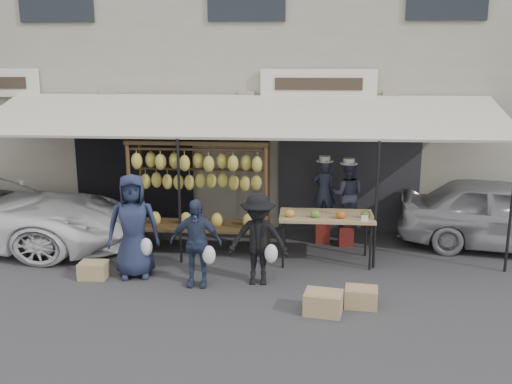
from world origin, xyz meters
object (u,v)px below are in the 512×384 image
at_px(vendor_right, 348,194).
at_px(crate_near_a, 323,303).
at_px(sedan, 507,214).
at_px(customer_mid, 196,243).
at_px(crate_near_b, 361,297).
at_px(crate_far, 94,270).
at_px(produce_table, 327,217).
at_px(customer_right, 258,239).
at_px(vendor_left, 324,192).
at_px(customer_left, 133,226).
at_px(banana_rack, 200,174).

xyz_separation_m(vendor_right, crate_near_a, (-0.56, -3.18, -0.89)).
height_order(crate_near_a, sedan, sedan).
bearing_deg(vendor_right, customer_mid, 48.85).
distance_m(crate_near_b, crate_far, 4.53).
bearing_deg(produce_table, customer_right, -136.33).
bearing_deg(customer_right, vendor_left, 63.01).
bearing_deg(crate_near_b, customer_left, 166.16).
relative_size(customer_left, crate_near_a, 3.30).
distance_m(crate_near_a, sedan, 4.91).
height_order(customer_right, crate_near_b, customer_right).
bearing_deg(vendor_left, sedan, -179.51).
bearing_deg(vendor_left, customer_mid, 50.64).
distance_m(produce_table, sedan, 3.71).
distance_m(vendor_left, customer_right, 2.57).
xyz_separation_m(produce_table, sedan, (3.55, 1.06, -0.16)).
height_order(banana_rack, produce_table, banana_rack).
height_order(produce_table, crate_near_b, produce_table).
bearing_deg(produce_table, vendor_right, 66.13).
xyz_separation_m(produce_table, crate_far, (-3.99, -1.09, -0.72)).
xyz_separation_m(vendor_left, sedan, (3.56, -0.11, -0.36)).
bearing_deg(sedan, banana_rack, 108.57).
xyz_separation_m(customer_right, crate_near_b, (1.63, -0.77, -0.62)).
distance_m(customer_mid, crate_near_b, 2.77).
bearing_deg(customer_mid, customer_right, 9.35).
distance_m(vendor_right, crate_far, 5.00).
xyz_separation_m(vendor_right, crate_near_b, (0.02, -2.89, -0.90)).
bearing_deg(customer_mid, sedan, 22.97).
height_order(customer_left, sedan, customer_left).
bearing_deg(crate_far, banana_rack, 39.43).
bearing_deg(vendor_right, vendor_left, -10.76).
xyz_separation_m(banana_rack, customer_right, (1.19, -1.36, -0.80)).
bearing_deg(produce_table, sedan, 16.67).
distance_m(customer_right, sedan, 5.19).
height_order(vendor_left, customer_mid, vendor_left).
distance_m(vendor_left, customer_left, 3.92).
height_order(banana_rack, vendor_right, banana_rack).
xyz_separation_m(banana_rack, customer_mid, (0.18, -1.51, -0.84)).
distance_m(produce_table, customer_mid, 2.51).
height_order(banana_rack, crate_far, banana_rack).
xyz_separation_m(produce_table, crate_near_a, (-0.11, -2.17, -0.70)).
height_order(crate_near_b, sedan, sedan).
distance_m(banana_rack, crate_near_b, 3.81).
distance_m(banana_rack, vendor_left, 2.57).
bearing_deg(crate_near_a, crate_near_b, 26.30).
bearing_deg(crate_near_a, vendor_right, 79.96).
bearing_deg(banana_rack, produce_table, -6.08).
distance_m(vendor_right, crate_near_a, 3.35).
bearing_deg(customer_right, customer_mid, -171.77).
relative_size(banana_rack, vendor_left, 2.00).
bearing_deg(sedan, crate_near_a, 142.13).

